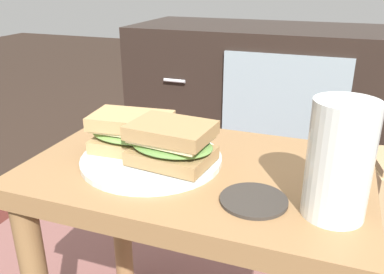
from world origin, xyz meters
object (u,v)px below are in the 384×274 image
(plate, at_px, (152,159))
(sandwich_front, at_px, (131,133))
(tv_cabinet, at_px, (259,102))
(beer_glass, at_px, (339,163))
(sandwich_back, at_px, (172,143))
(coaster, at_px, (254,200))

(plate, bearing_deg, sandwich_front, 165.55)
(tv_cabinet, xyz_separation_m, beer_glass, (0.29, -1.02, 0.25))
(plate, relative_size, sandwich_front, 1.61)
(sandwich_back, distance_m, coaster, 0.17)
(coaster, bearing_deg, beer_glass, 3.41)
(tv_cabinet, distance_m, plate, 0.98)
(beer_glass, relative_size, coaster, 1.64)
(sandwich_front, bearing_deg, beer_glass, -12.42)
(sandwich_front, relative_size, beer_glass, 0.95)
(plate, xyz_separation_m, beer_glass, (0.30, -0.06, 0.07))
(tv_cabinet, height_order, sandwich_front, tv_cabinet)
(beer_glass, bearing_deg, plate, 167.87)
(plate, distance_m, sandwich_front, 0.06)
(plate, xyz_separation_m, sandwich_back, (0.04, -0.01, 0.04))
(sandwich_front, distance_m, sandwich_back, 0.09)
(plate, height_order, coaster, plate)
(sandwich_back, relative_size, beer_glass, 0.95)
(tv_cabinet, distance_m, beer_glass, 1.09)
(sandwich_back, bearing_deg, coaster, -21.54)
(plate, relative_size, coaster, 2.49)
(tv_cabinet, xyz_separation_m, sandwich_front, (-0.05, -0.95, 0.21))
(plate, bearing_deg, tv_cabinet, 89.81)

